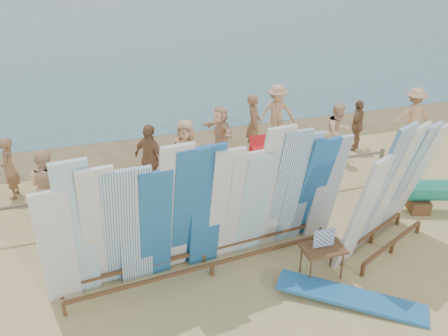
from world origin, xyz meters
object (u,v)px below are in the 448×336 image
object	(u,v)px
beachgoer_4	(151,159)
beachgoer_1	(9,168)
beachgoer_5	(220,132)
beachgoer_extra_0	(413,115)
beachgoer_9	(277,113)
main_surfboard_rack	(206,211)
beachgoer_7	(254,123)
beachgoer_8	(338,133)
side_surfboard_rack	(391,192)
beachgoer_2	(47,185)
beachgoer_10	(357,125)
stroller	(262,164)
flat_board_d	(350,302)
vendor_table	(322,261)
beach_chair_left	(202,176)
beachgoer_6	(186,154)
beach_chair_right	(182,180)

from	to	relation	value
beachgoer_4	beachgoer_1	bearing A→B (deg)	41.40
beachgoer_5	beachgoer_extra_0	size ratio (longest dim) A/B	0.88
beachgoer_9	main_surfboard_rack	bearing A→B (deg)	-112.44
beachgoer_7	beachgoer_5	bearing A→B (deg)	116.16
beachgoer_8	beachgoer_extra_0	bearing A→B (deg)	-3.75
side_surfboard_rack	beachgoer_2	world-z (taller)	side_surfboard_rack
beachgoer_10	beachgoer_4	size ratio (longest dim) A/B	0.87
stroller	main_surfboard_rack	bearing A→B (deg)	-126.97
beachgoer_9	beachgoer_4	xyz separation A→B (m)	(-4.51, -2.19, -0.01)
main_surfboard_rack	side_surfboard_rack	world-z (taller)	side_surfboard_rack
main_surfboard_rack	beachgoer_1	world-z (taller)	main_surfboard_rack
flat_board_d	stroller	xyz separation A→B (m)	(0.33, 5.08, 0.48)
main_surfboard_rack	beachgoer_4	bearing A→B (deg)	91.87
main_surfboard_rack	vendor_table	world-z (taller)	main_surfboard_rack
flat_board_d	beach_chair_left	world-z (taller)	beach_chair_left
beachgoer_7	beachgoer_8	bearing A→B (deg)	-100.72
side_surfboard_rack	beachgoer_6	world-z (taller)	side_surfboard_rack
beachgoer_5	beachgoer_9	world-z (taller)	beachgoer_9
beachgoer_8	beachgoer_extra_0	xyz separation A→B (m)	(3.07, 0.55, 0.02)
beachgoer_7	beachgoer_6	distance (m)	3.04
beachgoer_6	beachgoer_9	distance (m)	4.22
vendor_table	beachgoer_6	size ratio (longest dim) A/B	0.57
vendor_table	beachgoer_7	bearing A→B (deg)	82.50
side_surfboard_rack	flat_board_d	world-z (taller)	side_surfboard_rack
beachgoer_5	beachgoer_2	size ratio (longest dim) A/B	0.89
side_surfboard_rack	beach_chair_left	size ratio (longest dim) A/B	3.25
main_surfboard_rack	beachgoer_10	distance (m)	7.55
beachgoer_10	beachgoer_1	bearing A→B (deg)	-42.37
beachgoer_6	beachgoer_10	distance (m)	5.72
beach_chair_left	beachgoer_7	size ratio (longest dim) A/B	0.51
beachgoer_2	beachgoer_4	world-z (taller)	beachgoer_4
flat_board_d	beachgoer_2	size ratio (longest dim) A/B	1.51
beach_chair_right	beachgoer_9	distance (m)	4.40
main_surfboard_rack	beachgoer_1	bearing A→B (deg)	126.36
stroller	beachgoer_8	world-z (taller)	beachgoer_8
beachgoer_6	stroller	bearing A→B (deg)	15.57
side_surfboard_rack	beachgoer_9	bearing A→B (deg)	62.85
stroller	beachgoer_5	world-z (taller)	beachgoer_5
beachgoer_1	main_surfboard_rack	bearing A→B (deg)	48.42
vendor_table	beachgoer_7	world-z (taller)	beachgoer_7
beachgoer_extra_0	side_surfboard_rack	bearing A→B (deg)	56.18
beachgoer_5	beachgoer_1	xyz separation A→B (m)	(-5.84, -0.76, 0.02)
beach_chair_left	beachgoer_8	world-z (taller)	beachgoer_8
beach_chair_right	beachgoer_10	distance (m)	5.88
beachgoer_6	beachgoer_9	world-z (taller)	beachgoer_6
beachgoer_7	beachgoer_6	world-z (taller)	beachgoer_6
vendor_table	beachgoer_7	distance (m)	6.25
beach_chair_right	beachgoer_extra_0	bearing A→B (deg)	-25.71
beachgoer_10	beachgoer_6	bearing A→B (deg)	-34.18
vendor_table	beachgoer_6	distance (m)	4.79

